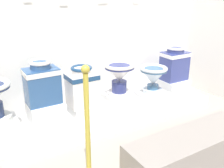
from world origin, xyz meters
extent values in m
cube|color=white|center=(1.80, 2.57, 0.05)|extent=(2.85, 0.81, 0.11)
cube|color=white|center=(1.09, 2.60, 0.23)|extent=(0.34, 0.29, 0.25)
cube|color=#2F5489|center=(1.09, 2.60, 0.54)|extent=(0.34, 0.24, 0.38)
cube|color=white|center=(1.09, 2.60, 0.70)|extent=(0.35, 0.25, 0.05)
cylinder|color=#2F5489|center=(1.09, 2.60, 0.77)|extent=(0.20, 0.20, 0.07)
torus|color=white|center=(1.09, 2.60, 0.80)|extent=(0.23, 0.23, 0.04)
cube|color=white|center=(1.54, 2.59, 0.17)|extent=(0.28, 0.31, 0.12)
cube|color=white|center=(1.54, 2.59, 0.42)|extent=(0.32, 0.26, 0.38)
cube|color=navy|center=(1.54, 2.59, 0.57)|extent=(0.33, 0.27, 0.05)
cylinder|color=white|center=(1.54, 2.59, 0.64)|extent=(0.21, 0.21, 0.07)
torus|color=navy|center=(1.54, 2.59, 0.67)|extent=(0.24, 0.24, 0.04)
cube|color=white|center=(2.03, 2.58, 0.18)|extent=(0.31, 0.38, 0.14)
cylinder|color=white|center=(2.03, 2.58, 0.27)|extent=(0.30, 0.30, 0.04)
cylinder|color=navy|center=(2.03, 2.58, 0.37)|extent=(0.19, 0.19, 0.14)
cone|color=white|center=(2.03, 2.58, 0.54)|extent=(0.36, 0.36, 0.20)
cylinder|color=navy|center=(2.03, 2.58, 0.62)|extent=(0.36, 0.36, 0.03)
torus|color=white|center=(2.03, 2.58, 0.64)|extent=(0.38, 0.38, 0.04)
cylinder|color=navy|center=(2.03, 2.58, 0.63)|extent=(0.26, 0.26, 0.01)
cube|color=white|center=(2.51, 2.51, 0.16)|extent=(0.38, 0.34, 0.10)
cylinder|color=silver|center=(2.51, 2.51, 0.24)|extent=(0.26, 0.26, 0.05)
cylinder|color=#3B648D|center=(2.51, 2.51, 0.29)|extent=(0.15, 0.15, 0.06)
cone|color=silver|center=(2.51, 2.51, 0.43)|extent=(0.34, 0.34, 0.22)
cylinder|color=#3B648D|center=(2.51, 2.51, 0.52)|extent=(0.34, 0.34, 0.03)
torus|color=silver|center=(2.51, 2.51, 0.54)|extent=(0.36, 0.36, 0.04)
cylinder|color=#3B648D|center=(2.51, 2.51, 0.54)|extent=(0.24, 0.24, 0.01)
cube|color=white|center=(2.96, 2.60, 0.20)|extent=(0.36, 0.35, 0.18)
cube|color=#364084|center=(2.96, 2.60, 0.48)|extent=(0.35, 0.25, 0.40)
cube|color=white|center=(2.96, 2.60, 0.65)|extent=(0.35, 0.26, 0.05)
cylinder|color=#364084|center=(2.96, 2.60, 0.71)|extent=(0.23, 0.23, 0.06)
torus|color=white|center=(2.96, 2.60, 0.74)|extent=(0.26, 0.26, 0.04)
cylinder|color=gold|center=(1.15, 1.64, 0.48)|extent=(0.04, 0.04, 0.92)
sphere|color=gold|center=(1.15, 1.64, 0.97)|extent=(0.06, 0.06, 0.06)
cube|color=gray|center=(1.90, 1.27, 0.20)|extent=(1.16, 0.36, 0.40)
camera|label=1|loc=(0.41, 0.06, 1.49)|focal=41.61mm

